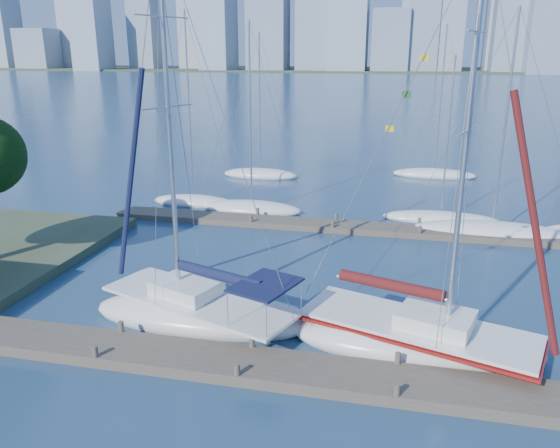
# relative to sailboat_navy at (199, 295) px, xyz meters

# --- Properties ---
(ground) EXTENTS (700.00, 700.00, 0.00)m
(ground) POSITION_rel_sailboat_navy_xyz_m (2.72, -2.94, -1.17)
(ground) COLOR navy
(ground) RESTS_ON ground
(near_dock) EXTENTS (26.00, 2.00, 0.40)m
(near_dock) POSITION_rel_sailboat_navy_xyz_m (2.72, -2.94, -0.97)
(near_dock) COLOR #4B4137
(near_dock) RESTS_ON ground
(far_dock) EXTENTS (30.00, 1.80, 0.36)m
(far_dock) POSITION_rel_sailboat_navy_xyz_m (4.72, 13.06, -0.99)
(far_dock) COLOR #4B4137
(far_dock) RESTS_ON ground
(far_shore) EXTENTS (800.00, 100.00, 1.50)m
(far_shore) POSITION_rel_sailboat_navy_xyz_m (2.72, 317.06, -1.17)
(far_shore) COLOR #38472D
(far_shore) RESTS_ON ground
(sailboat_navy) EXTENTS (9.22, 5.67, 14.97)m
(sailboat_navy) POSITION_rel_sailboat_navy_xyz_m (0.00, 0.00, 0.00)
(sailboat_navy) COLOR white
(sailboat_navy) RESTS_ON ground
(sailboat_maroon) EXTENTS (9.34, 5.49, 14.22)m
(sailboat_maroon) POSITION_rel_sailboat_navy_xyz_m (8.35, -0.28, -0.09)
(sailboat_maroon) COLOR white
(sailboat_maroon) RESTS_ON ground
(bg_boat_0) EXTENTS (6.02, 2.26, 13.17)m
(bg_boat_0) POSITION_rel_sailboat_navy_xyz_m (-6.65, 16.50, -0.91)
(bg_boat_0) COLOR white
(bg_boat_0) RESTS_ON ground
(bg_boat_1) EXTENTS (6.83, 2.33, 12.45)m
(bg_boat_1) POSITION_rel_sailboat_navy_xyz_m (-2.15, 15.58, -0.90)
(bg_boat_1) COLOR white
(bg_boat_1) RESTS_ON ground
(bg_boat_3) EXTENTS (7.34, 4.74, 10.41)m
(bg_boat_3) POSITION_rel_sailboat_navy_xyz_m (10.09, 16.05, -0.95)
(bg_boat_3) COLOR white
(bg_boat_3) RESTS_ON ground
(bg_boat_4) EXTENTS (9.32, 3.88, 12.92)m
(bg_boat_4) POSITION_rel_sailboat_navy_xyz_m (12.86, 13.75, -0.89)
(bg_boat_4) COLOR white
(bg_boat_4) RESTS_ON ground
(bg_boat_6) EXTENTS (6.77, 3.39, 12.15)m
(bg_boat_6) POSITION_rel_sailboat_navy_xyz_m (-4.27, 26.04, -0.91)
(bg_boat_6) COLOR white
(bg_boat_6) RESTS_ON ground
(bg_boat_7) EXTENTS (6.99, 2.12, 12.69)m
(bg_boat_7) POSITION_rel_sailboat_navy_xyz_m (10.30, 29.38, -0.91)
(bg_boat_7) COLOR white
(bg_boat_7) RESTS_ON ground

